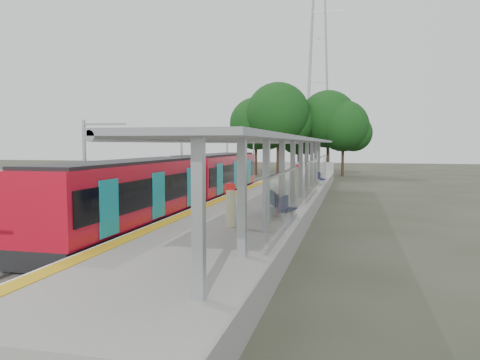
{
  "coord_description": "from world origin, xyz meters",
  "views": [
    {
      "loc": [
        5.16,
        -11.36,
        4.34
      ],
      "look_at": [
        -1.06,
        14.43,
        2.3
      ],
      "focal_mm": 35.0,
      "sensor_mm": 36.0,
      "label": 1
    }
  ],
  "objects_px": {
    "train": "(185,183)",
    "bench_mid": "(276,202)",
    "info_pillar_near": "(231,208)",
    "bench_far": "(320,178)",
    "bench_near": "(286,208)",
    "litter_bin": "(282,205)",
    "info_pillar_far": "(298,181)"
  },
  "relations": [
    {
      "from": "info_pillar_near",
      "to": "info_pillar_far",
      "type": "xyz_separation_m",
      "value": [
        1.19,
        13.64,
        0.1
      ]
    },
    {
      "from": "bench_near",
      "to": "info_pillar_far",
      "type": "distance_m",
      "value": 11.57
    },
    {
      "from": "bench_mid",
      "to": "info_pillar_far",
      "type": "xyz_separation_m",
      "value": [
        -0.08,
        10.17,
        0.26
      ]
    },
    {
      "from": "bench_mid",
      "to": "info_pillar_near",
      "type": "bearing_deg",
      "value": -127.94
    },
    {
      "from": "bench_near",
      "to": "info_pillar_near",
      "type": "distance_m",
      "value": 2.86
    },
    {
      "from": "bench_near",
      "to": "info_pillar_near",
      "type": "height_order",
      "value": "info_pillar_near"
    },
    {
      "from": "bench_mid",
      "to": "bench_far",
      "type": "relative_size",
      "value": 1.13
    },
    {
      "from": "bench_mid",
      "to": "litter_bin",
      "type": "height_order",
      "value": "bench_mid"
    },
    {
      "from": "train",
      "to": "info_pillar_near",
      "type": "height_order",
      "value": "train"
    },
    {
      "from": "bench_near",
      "to": "info_pillar_far",
      "type": "xyz_separation_m",
      "value": [
        -0.75,
        11.54,
        0.3
      ]
    },
    {
      "from": "bench_near",
      "to": "bench_mid",
      "type": "xyz_separation_m",
      "value": [
        -0.67,
        1.37,
        0.05
      ]
    },
    {
      "from": "train",
      "to": "info_pillar_far",
      "type": "xyz_separation_m",
      "value": [
        6.09,
        5.67,
        -0.2
      ]
    },
    {
      "from": "bench_far",
      "to": "bench_near",
      "type": "bearing_deg",
      "value": -103.47
    },
    {
      "from": "train",
      "to": "bench_far",
      "type": "height_order",
      "value": "train"
    },
    {
      "from": "info_pillar_near",
      "to": "info_pillar_far",
      "type": "relative_size",
      "value": 0.88
    },
    {
      "from": "train",
      "to": "bench_far",
      "type": "distance_m",
      "value": 14.99
    },
    {
      "from": "bench_mid",
      "to": "info_pillar_far",
      "type": "relative_size",
      "value": 0.88
    },
    {
      "from": "train",
      "to": "litter_bin",
      "type": "xyz_separation_m",
      "value": [
        6.47,
        -4.57,
        -0.54
      ]
    },
    {
      "from": "train",
      "to": "bench_far",
      "type": "xyz_separation_m",
      "value": [
        7.07,
        13.21,
        -0.52
      ]
    },
    {
      "from": "train",
      "to": "bench_near",
      "type": "height_order",
      "value": "train"
    },
    {
      "from": "bench_near",
      "to": "litter_bin",
      "type": "distance_m",
      "value": 1.36
    },
    {
      "from": "bench_far",
      "to": "litter_bin",
      "type": "height_order",
      "value": "litter_bin"
    },
    {
      "from": "bench_far",
      "to": "info_pillar_near",
      "type": "relative_size",
      "value": 0.89
    },
    {
      "from": "train",
      "to": "litter_bin",
      "type": "distance_m",
      "value": 7.93
    },
    {
      "from": "bench_far",
      "to": "litter_bin",
      "type": "distance_m",
      "value": 17.79
    },
    {
      "from": "bench_mid",
      "to": "info_pillar_far",
      "type": "distance_m",
      "value": 10.18
    },
    {
      "from": "train",
      "to": "litter_bin",
      "type": "relative_size",
      "value": 26.97
    },
    {
      "from": "train",
      "to": "bench_mid",
      "type": "xyz_separation_m",
      "value": [
        6.17,
        -4.5,
        -0.45
      ]
    },
    {
      "from": "train",
      "to": "bench_mid",
      "type": "bearing_deg",
      "value": -36.13
    },
    {
      "from": "info_pillar_far",
      "to": "litter_bin",
      "type": "distance_m",
      "value": 10.25
    },
    {
      "from": "bench_near",
      "to": "bench_far",
      "type": "bearing_deg",
      "value": 97.4
    },
    {
      "from": "train",
      "to": "info_pillar_near",
      "type": "xyz_separation_m",
      "value": [
        4.9,
        -7.97,
        -0.3
      ]
    }
  ]
}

